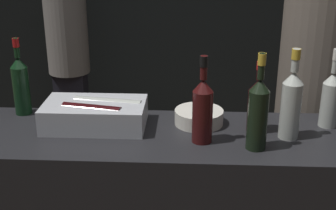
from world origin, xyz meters
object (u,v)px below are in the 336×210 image
object	(u,v)px
bowl_white	(199,116)
person_blond_tee	(68,49)
rose_wine_bottle	(291,102)
champagne_bottle	(258,112)
ice_bin_with_bottles	(96,114)
red_wine_bottle_tall	(257,104)
white_wine_bottle	(331,97)
red_wine_bottle_black_foil	(203,108)
person_in_hoodie	(313,97)
red_wine_bottle_burgundy	(21,84)

from	to	relation	value
bowl_white	person_blond_tee	bearing A→B (deg)	122.07
rose_wine_bottle	champagne_bottle	bearing A→B (deg)	-143.49
champagne_bottle	rose_wine_bottle	bearing A→B (deg)	36.51
ice_bin_with_bottles	rose_wine_bottle	size ratio (longest dim) A/B	1.16
red_wine_bottle_tall	white_wine_bottle	bearing A→B (deg)	11.82
red_wine_bottle_black_foil	person_in_hoodie	xyz separation A→B (m)	(0.61, 0.65, -0.18)
ice_bin_with_bottles	bowl_white	xyz separation A→B (m)	(0.45, 0.05, -0.03)
bowl_white	white_wine_bottle	distance (m)	0.57
ice_bin_with_bottles	red_wine_bottle_burgundy	distance (m)	0.40
red_wine_bottle_tall	champagne_bottle	xyz separation A→B (m)	(-0.02, -0.17, 0.03)
bowl_white	white_wine_bottle	bearing A→B (deg)	0.44
bowl_white	red_wine_bottle_burgundy	xyz separation A→B (m)	(-0.81, 0.08, 0.11)
red_wine_bottle_tall	champagne_bottle	world-z (taller)	champagne_bottle
rose_wine_bottle	white_wine_bottle	xyz separation A→B (m)	(0.19, 0.13, -0.02)
person_blond_tee	red_wine_bottle_tall	bearing A→B (deg)	58.54
bowl_white	person_blond_tee	xyz separation A→B (m)	(-1.00, 1.59, -0.12)
white_wine_bottle	red_wine_bottle_tall	bearing A→B (deg)	-168.18
champagne_bottle	red_wine_bottle_black_foil	bearing A→B (deg)	166.24
person_in_hoodie	person_blond_tee	xyz separation A→B (m)	(-1.61, 1.12, -0.05)
rose_wine_bottle	champagne_bottle	xyz separation A→B (m)	(-0.15, -0.11, -0.00)
red_wine_bottle_burgundy	champagne_bottle	world-z (taller)	champagne_bottle
rose_wine_bottle	person_blond_tee	distance (m)	2.21
bowl_white	person_blond_tee	size ratio (longest dim) A/B	0.13
ice_bin_with_bottles	bowl_white	bearing A→B (deg)	6.52
red_wine_bottle_black_foil	person_blond_tee	size ratio (longest dim) A/B	0.21
red_wine_bottle_tall	person_blond_tee	distance (m)	2.08
red_wine_bottle_tall	person_in_hoodie	world-z (taller)	person_in_hoodie
red_wine_bottle_black_foil	white_wine_bottle	size ratio (longest dim) A/B	1.04
white_wine_bottle	person_blond_tee	distance (m)	2.24
ice_bin_with_bottles	champagne_bottle	distance (m)	0.70
champagne_bottle	white_wine_bottle	bearing A→B (deg)	34.63
champagne_bottle	person_blond_tee	distance (m)	2.21
person_blond_tee	red_wine_bottle_burgundy	bearing A→B (deg)	28.60
person_blond_tee	rose_wine_bottle	bearing A→B (deg)	60.23
white_wine_bottle	red_wine_bottle_burgundy	distance (m)	1.38
champagne_bottle	person_blond_tee	world-z (taller)	person_blond_tee
white_wine_bottle	bowl_white	bearing A→B (deg)	-179.56
person_blond_tee	person_in_hoodie	bearing A→B (deg)	76.85
bowl_white	red_wine_bottle_burgundy	distance (m)	0.83
red_wine_bottle_burgundy	person_blond_tee	world-z (taller)	person_blond_tee
red_wine_bottle_black_foil	red_wine_bottle_burgundy	xyz separation A→B (m)	(-0.82, 0.26, 0.00)
ice_bin_with_bottles	person_in_hoodie	xyz separation A→B (m)	(1.06, 0.52, -0.10)
white_wine_bottle	person_blond_tee	bearing A→B (deg)	134.47
rose_wine_bottle	red_wine_bottle_black_foil	bearing A→B (deg)	-170.94
ice_bin_with_bottles	red_wine_bottle_tall	size ratio (longest dim) A/B	1.43
red_wine_bottle_tall	champagne_bottle	distance (m)	0.17
red_wine_bottle_burgundy	person_in_hoodie	world-z (taller)	person_in_hoodie
white_wine_bottle	red_wine_bottle_tall	distance (m)	0.33
red_wine_bottle_tall	person_blond_tee	size ratio (longest dim) A/B	0.18
red_wine_bottle_burgundy	white_wine_bottle	bearing A→B (deg)	-3.11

